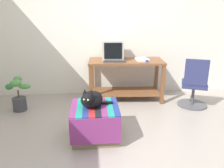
% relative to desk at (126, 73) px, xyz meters
% --- Properties ---
extents(ground_plane, '(14.00, 14.00, 0.00)m').
position_rel_desk_xyz_m(ground_plane, '(-0.31, -1.60, -0.53)').
color(ground_plane, '#9E9389').
extents(back_wall, '(8.00, 0.10, 2.60)m').
position_rel_desk_xyz_m(back_wall, '(-0.31, 0.45, 0.77)').
color(back_wall, silver).
rests_on(back_wall, ground_plane).
extents(desk, '(1.43, 0.71, 0.77)m').
position_rel_desk_xyz_m(desk, '(0.00, 0.00, 0.00)').
color(desk, brown).
rests_on(desk, ground_plane).
extents(tv_monitor, '(0.41, 0.40, 0.37)m').
position_rel_desk_xyz_m(tv_monitor, '(-0.24, 0.08, 0.43)').
color(tv_monitor, '#BCB7A8').
rests_on(tv_monitor, desk).
extents(keyboard, '(0.41, 0.18, 0.02)m').
position_rel_desk_xyz_m(keyboard, '(-0.23, -0.13, 0.26)').
color(keyboard, '#333338').
rests_on(keyboard, desk).
extents(book, '(0.23, 0.29, 0.04)m').
position_rel_desk_xyz_m(book, '(0.29, -0.07, 0.27)').
color(book, white).
rests_on(book, desk).
extents(ottoman_with_blanket, '(0.63, 0.66, 0.45)m').
position_rel_desk_xyz_m(ottoman_with_blanket, '(-0.62, -1.38, -0.30)').
color(ottoman_with_blanket, '#7A664C').
rests_on(ottoman_with_blanket, ground_plane).
extents(cat, '(0.47, 0.42, 0.28)m').
position_rel_desk_xyz_m(cat, '(-0.66, -1.39, 0.03)').
color(cat, black).
rests_on(cat, ottoman_with_blanket).
extents(potted_plant, '(0.44, 0.41, 0.60)m').
position_rel_desk_xyz_m(potted_plant, '(-1.90, -0.38, -0.25)').
color(potted_plant, '#3D3D42').
rests_on(potted_plant, ground_plane).
extents(office_chair, '(0.55, 0.55, 0.89)m').
position_rel_desk_xyz_m(office_chair, '(1.15, -0.50, -0.14)').
color(office_chair, '#4C4C51').
rests_on(office_chair, ground_plane).
extents(stapler, '(0.05, 0.11, 0.04)m').
position_rel_desk_xyz_m(stapler, '(0.34, -0.18, 0.27)').
color(stapler, '#2342B7').
rests_on(stapler, desk).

